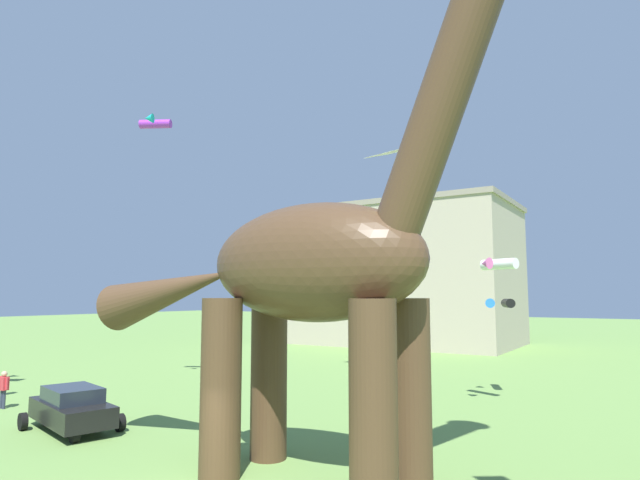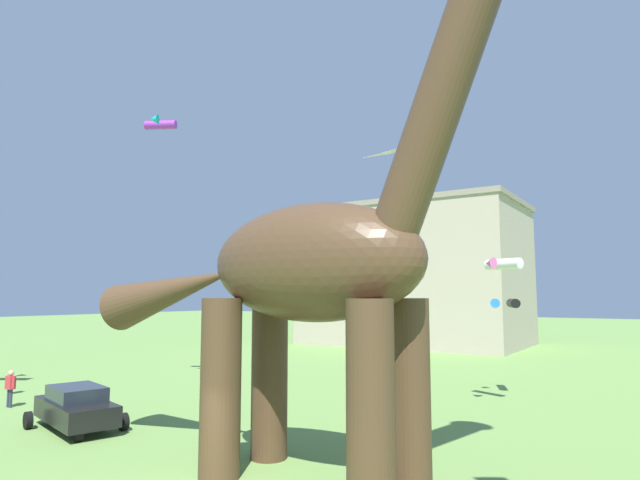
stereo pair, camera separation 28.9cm
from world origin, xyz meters
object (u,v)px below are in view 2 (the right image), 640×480
at_px(dinosaur_sculpture, 310,262).
at_px(person_photographer, 10,385).
at_px(kite_mid_right, 509,303).
at_px(kite_drifting, 396,151).
at_px(kite_mid_center, 501,264).
at_px(parked_sedan_left, 76,407).
at_px(kite_high_right, 159,124).
at_px(kite_mid_left, 357,286).

height_order(dinosaur_sculpture, person_photographer, dinosaur_sculpture).
height_order(kite_mid_right, kite_drifting, kite_drifting).
height_order(kite_mid_right, kite_mid_center, kite_mid_center).
bearing_deg(kite_mid_right, parked_sedan_left, -128.02).
bearing_deg(person_photographer, kite_mid_right, 64.53).
distance_m(kite_mid_right, kite_high_right, 20.65).
bearing_deg(kite_high_right, person_photographer, -103.03).
height_order(kite_mid_left, kite_drifting, kite_drifting).
bearing_deg(kite_mid_center, person_photographer, -148.41).
distance_m(dinosaur_sculpture, kite_mid_center, 11.99).
xyz_separation_m(kite_mid_left, kite_drifting, (12.05, -19.27, 3.16)).
bearing_deg(kite_mid_right, dinosaur_sculpture, -95.93).
relative_size(kite_drifting, kite_high_right, 1.03).
relative_size(person_photographer, kite_drifting, 0.87).
xyz_separation_m(kite_mid_center, kite_mid_left, (-11.82, 8.22, -0.70)).
distance_m(dinosaur_sculpture, kite_high_right, 18.41).
height_order(parked_sedan_left, kite_mid_right, kite_mid_right).
bearing_deg(person_photographer, parked_sedan_left, 19.04).
bearing_deg(kite_high_right, kite_mid_left, 69.13).
xyz_separation_m(parked_sedan_left, kite_mid_left, (0.45, 20.16, 4.73)).
xyz_separation_m(parked_sedan_left, kite_high_right, (-4.54, 7.08, 13.43)).
relative_size(kite_mid_center, kite_drifting, 0.95).
height_order(parked_sedan_left, person_photographer, person_photographer).
bearing_deg(person_photographer, dinosaur_sculpture, 23.60).
height_order(person_photographer, kite_drifting, kite_drifting).
distance_m(parked_sedan_left, kite_mid_center, 17.96).
height_order(dinosaur_sculpture, kite_high_right, dinosaur_sculpture).
bearing_deg(person_photographer, kite_mid_left, 97.20).
bearing_deg(kite_mid_center, kite_drifting, -88.82).
bearing_deg(dinosaur_sculpture, kite_drifting, -10.09).
relative_size(parked_sedan_left, kite_mid_right, 2.78).
xyz_separation_m(kite_drifting, kite_high_right, (-17.03, 6.19, 5.55)).
xyz_separation_m(person_photographer, kite_mid_right, (17.82, 14.41, 3.52)).
bearing_deg(parked_sedan_left, kite_mid_center, 59.21).
relative_size(person_photographer, kite_mid_center, 0.91).
xyz_separation_m(kite_mid_right, kite_drifting, (0.69, -14.21, 4.21)).
relative_size(dinosaur_sculpture, parked_sedan_left, 3.52).
xyz_separation_m(parked_sedan_left, person_photographer, (-6.02, 0.69, 0.16)).
bearing_deg(kite_high_right, dinosaur_sculpture, -25.19).
height_order(dinosaur_sculpture, kite_mid_left, dinosaur_sculpture).
relative_size(dinosaur_sculpture, kite_mid_left, 10.21).
bearing_deg(dinosaur_sculpture, kite_mid_right, 55.27).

